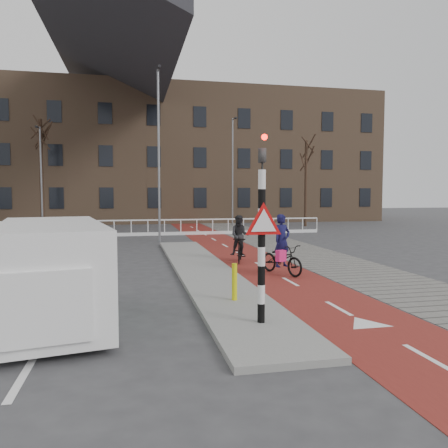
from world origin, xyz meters
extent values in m
plane|color=#38383A|center=(0.00, 0.00, 0.00)|extent=(120.00, 120.00, 0.00)
cube|color=maroon|center=(1.50, 10.00, 0.01)|extent=(2.50, 60.00, 0.01)
cube|color=slate|center=(4.30, 10.00, 0.01)|extent=(3.00, 60.00, 0.01)
cube|color=gray|center=(-0.70, 4.00, 0.06)|extent=(1.80, 16.00, 0.12)
cylinder|color=black|center=(-0.60, -2.00, 1.56)|extent=(0.14, 0.14, 2.88)
imported|color=black|center=(-0.60, -2.00, 3.40)|extent=(0.13, 0.16, 0.80)
cylinder|color=#FF0C05|center=(-0.60, -2.14, 3.58)|extent=(0.11, 0.02, 0.11)
cylinder|color=#D2D10B|center=(-0.69, -0.21, 0.54)|extent=(0.12, 0.12, 0.85)
imported|color=black|center=(1.66, 3.19, 0.49)|extent=(1.28, 1.92, 0.95)
imported|color=#12113D|center=(1.66, 3.19, 1.08)|extent=(0.71, 0.60, 1.66)
cube|color=#DF1F6A|center=(1.44, 2.68, 0.67)|extent=(0.33, 0.28, 0.34)
imported|color=black|center=(0.95, 5.83, 0.49)|extent=(0.91, 1.66, 0.96)
imported|color=black|center=(0.95, 5.83, 1.00)|extent=(0.87, 0.76, 1.51)
cube|color=white|center=(-4.53, -0.79, 1.06)|extent=(2.65, 4.88, 1.85)
cube|color=#1F9049|center=(-5.46, -0.79, 0.96)|extent=(0.55, 2.91, 0.55)
cube|color=#1F9049|center=(-3.59, -0.79, 0.96)|extent=(0.55, 2.91, 0.55)
cube|color=black|center=(-4.53, -2.75, 1.46)|extent=(1.65, 0.35, 0.90)
cylinder|color=black|center=(-5.02, -2.48, 0.32)|extent=(0.34, 0.68, 0.65)
cylinder|color=black|center=(-3.47, -2.19, 0.32)|extent=(0.34, 0.68, 0.65)
cylinder|color=black|center=(-5.58, 0.62, 0.32)|extent=(0.34, 0.68, 0.65)
cylinder|color=black|center=(-4.03, 0.90, 0.32)|extent=(0.34, 0.68, 0.65)
cube|color=silver|center=(-5.00, 17.00, 0.95)|extent=(28.00, 0.08, 0.08)
cube|color=silver|center=(-5.00, 17.00, 0.10)|extent=(28.00, 0.10, 0.20)
cube|color=#7F6047|center=(-3.00, 32.00, 6.00)|extent=(46.00, 10.00, 12.00)
cylinder|color=black|center=(-9.17, 23.29, 3.89)|extent=(0.29, 0.29, 7.78)
cylinder|color=black|center=(10.38, 22.25, 3.33)|extent=(0.21, 0.21, 6.67)
cylinder|color=slate|center=(-1.53, 13.36, 4.47)|extent=(0.12, 0.12, 8.94)
cylinder|color=slate|center=(-8.96, 22.09, 3.54)|extent=(0.12, 0.12, 7.08)
cylinder|color=slate|center=(4.82, 23.59, 4.19)|extent=(0.12, 0.12, 8.39)
camera|label=1|loc=(-2.98, -9.80, 2.56)|focal=35.00mm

